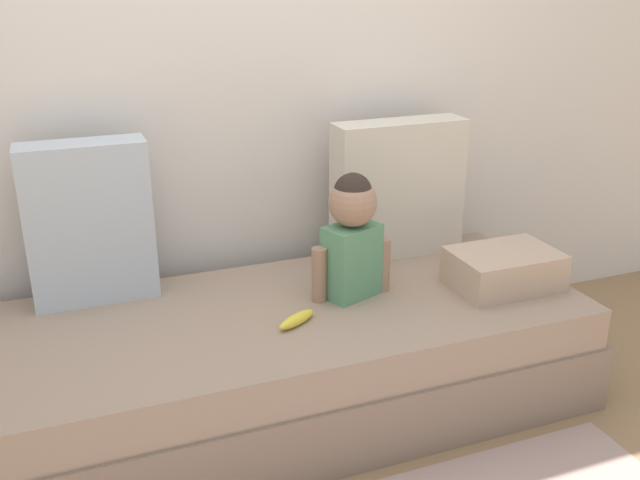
# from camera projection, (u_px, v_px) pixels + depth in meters

# --- Properties ---
(ground_plane) EXTENTS (12.00, 12.00, 0.00)m
(ground_plane) POSITION_uv_depth(u_px,v_px,m) (287.00, 407.00, 2.70)
(ground_plane) COLOR #93704C
(back_wall) EXTENTS (5.46, 0.10, 2.48)m
(back_wall) POSITION_uv_depth(u_px,v_px,m) (234.00, 60.00, 2.76)
(back_wall) COLOR silver
(back_wall) RESTS_ON ground
(couch) EXTENTS (2.26, 0.90, 0.42)m
(couch) POSITION_uv_depth(u_px,v_px,m) (286.00, 360.00, 2.62)
(couch) COLOR #826C5B
(couch) RESTS_ON ground
(throw_pillow_left) EXTENTS (0.44, 0.16, 0.59)m
(throw_pillow_left) POSITION_uv_depth(u_px,v_px,m) (89.00, 223.00, 2.54)
(throw_pillow_left) COLOR #B2BCC6
(throw_pillow_left) RESTS_ON couch
(throw_pillow_right) EXTENTS (0.56, 0.16, 0.57)m
(throw_pillow_right) POSITION_uv_depth(u_px,v_px,m) (398.00, 189.00, 2.96)
(throw_pillow_right) COLOR beige
(throw_pillow_right) RESTS_ON couch
(toddler) EXTENTS (0.31, 0.19, 0.48)m
(toddler) POSITION_uv_depth(u_px,v_px,m) (352.00, 232.00, 2.57)
(toddler) COLOR #568E66
(toddler) RESTS_ON couch
(banana) EXTENTS (0.17, 0.12, 0.04)m
(banana) POSITION_uv_depth(u_px,v_px,m) (296.00, 320.00, 2.43)
(banana) COLOR yellow
(banana) RESTS_ON couch
(folded_blanket) EXTENTS (0.40, 0.28, 0.14)m
(folded_blanket) POSITION_uv_depth(u_px,v_px,m) (504.00, 269.00, 2.71)
(folded_blanket) COLOR tan
(folded_blanket) RESTS_ON couch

